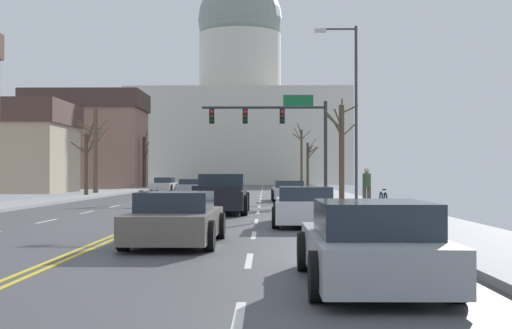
# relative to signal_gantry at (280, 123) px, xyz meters

# --- Properties ---
(ground) EXTENTS (20.00, 180.00, 0.20)m
(ground) POSITION_rel_signal_gantry_xyz_m (-4.72, -12.06, -4.73)
(ground) COLOR #49494E
(signal_gantry) EXTENTS (7.91, 0.41, 6.42)m
(signal_gantry) POSITION_rel_signal_gantry_xyz_m (0.00, 0.00, 0.00)
(signal_gantry) COLOR #28282D
(signal_gantry) RESTS_ON ground
(street_lamp_right) EXTENTS (2.07, 0.24, 8.61)m
(street_lamp_right) POSITION_rel_signal_gantry_xyz_m (3.24, -10.10, 0.40)
(street_lamp_right) COLOR #333338
(street_lamp_right) RESTS_ON ground
(capitol_building) EXTENTS (31.84, 18.50, 33.51)m
(capitol_building) POSITION_rel_signal_gantry_xyz_m (-4.72, 60.48, 6.61)
(capitol_building) COLOR beige
(capitol_building) RESTS_ON ground
(sedan_near_00) EXTENTS (2.04, 4.55, 1.18)m
(sedan_near_00) POSITION_rel_signal_gantry_xyz_m (0.45, -3.33, -4.20)
(sedan_near_00) COLOR silver
(sedan_near_00) RESTS_ON ground
(sedan_near_01) EXTENTS (2.08, 4.35, 1.25)m
(sedan_near_01) POSITION_rel_signal_gantry_xyz_m (-3.11, -9.90, -4.18)
(sedan_near_01) COLOR #9EA3A8
(sedan_near_01) RESTS_ON ground
(pickup_truck_near_02) EXTENTS (2.25, 5.43, 1.57)m
(pickup_truck_near_02) POSITION_rel_signal_gantry_xyz_m (-2.71, -15.69, -4.05)
(pickup_truck_near_02) COLOR black
(pickup_truck_near_02) RESTS_ON ground
(sedan_near_03) EXTENTS (2.07, 4.64, 1.19)m
(sedan_near_03) POSITION_rel_signal_gantry_xyz_m (0.29, -22.33, -4.18)
(sedan_near_03) COLOR silver
(sedan_near_03) RESTS_ON ground
(sedan_near_04) EXTENTS (2.05, 4.43, 1.18)m
(sedan_near_04) POSITION_rel_signal_gantry_xyz_m (-2.93, -28.11, -4.20)
(sedan_near_04) COLOR #6B6056
(sedan_near_04) RESTS_ON ground
(sedan_near_05) EXTENTS (1.94, 4.46, 1.21)m
(sedan_near_05) POSITION_rel_signal_gantry_xyz_m (0.57, -33.75, -4.19)
(sedan_near_05) COLOR #9EA3A8
(sedan_near_05) RESTS_ON ground
(sedan_oncoming_00) EXTENTS (2.24, 4.68, 1.17)m
(sedan_oncoming_00) POSITION_rel_signal_gantry_xyz_m (-6.53, 8.33, -4.20)
(sedan_oncoming_00) COLOR #9EA3A8
(sedan_oncoming_00) RESTS_ON ground
(sedan_oncoming_01) EXTENTS (2.09, 4.35, 1.23)m
(sedan_oncoming_01) POSITION_rel_signal_gantry_xyz_m (-10.02, 18.42, -4.18)
(sedan_oncoming_01) COLOR silver
(sedan_oncoming_01) RESTS_ON ground
(sedan_oncoming_02) EXTENTS (2.15, 4.34, 1.19)m
(sedan_oncoming_02) POSITION_rel_signal_gantry_xyz_m (-6.73, 28.23, -4.20)
(sedan_oncoming_02) COLOR #9EA3A8
(sedan_oncoming_02) RESTS_ON ground
(flank_building_02) EXTENTS (12.38, 8.39, 10.32)m
(flank_building_02) POSITION_rel_signal_gantry_xyz_m (-20.11, 30.39, 0.47)
(flank_building_02) COLOR #8C6656
(flank_building_02) RESTS_ON ground
(bare_tree_00) EXTENTS (1.40, 1.51, 5.61)m
(bare_tree_00) POSITION_rel_signal_gantry_xyz_m (4.16, 38.31, -1.85)
(bare_tree_00) COLOR #4C3D2D
(bare_tree_00) RESTS_ON ground
(bare_tree_01) EXTENTS (0.94, 2.75, 5.85)m
(bare_tree_01) POSITION_rel_signal_gantry_xyz_m (-13.58, 28.68, -1.89)
(bare_tree_01) COLOR #423328
(bare_tree_01) RESTS_ON ground
(bare_tree_02) EXTENTS (2.23, 2.39, 5.86)m
(bare_tree_02) POSITION_rel_signal_gantry_xyz_m (3.40, -4.20, -1.66)
(bare_tree_02) COLOR #4C3D2D
(bare_tree_02) RESTS_ON ground
(bare_tree_03) EXTENTS (2.48, 1.12, 6.33)m
(bare_tree_03) POSITION_rel_signal_gantry_xyz_m (-13.69, 8.28, -1.37)
(bare_tree_03) COLOR brown
(bare_tree_03) RESTS_ON ground
(bare_tree_04) EXTENTS (2.00, 1.62, 7.01)m
(bare_tree_04) POSITION_rel_signal_gantry_xyz_m (3.13, 34.08, -1.13)
(bare_tree_04) COLOR #4C3D2D
(bare_tree_04) RESTS_ON ground
(bare_tree_05) EXTENTS (1.81, 1.71, 4.88)m
(bare_tree_05) POSITION_rel_signal_gantry_xyz_m (-13.12, 3.40, -2.27)
(bare_tree_05) COLOR #4C3D2D
(bare_tree_05) RESTS_ON ground
(pedestrian_00) EXTENTS (0.35, 0.34, 1.68)m
(pedestrian_00) POSITION_rel_signal_gantry_xyz_m (3.21, -15.35, -3.68)
(pedestrian_00) COLOR #4C4238
(pedestrian_00) RESTS_ON ground
(bicycle_parked) EXTENTS (0.12, 1.77, 0.85)m
(bicycle_parked) POSITION_rel_signal_gantry_xyz_m (3.97, -14.86, -4.27)
(bicycle_parked) COLOR black
(bicycle_parked) RESTS_ON ground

